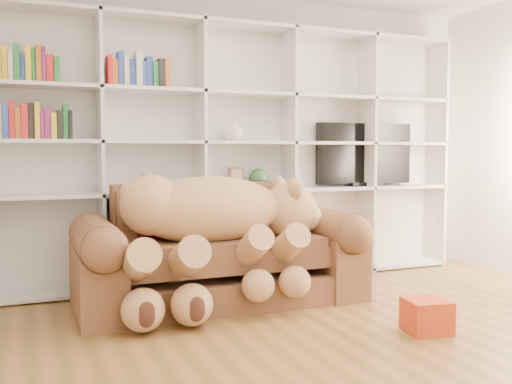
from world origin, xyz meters
name	(u,v)px	position (x,y,z in m)	size (l,w,h in m)	color
floor	(392,363)	(0.00, 0.00, 0.00)	(5.00, 5.00, 0.00)	brown
wall_back	(239,138)	(0.00, 2.50, 1.35)	(5.00, 0.02, 2.70)	silver
bookshelf	(220,142)	(-0.24, 2.36, 1.31)	(4.43, 0.35, 2.40)	white
sofa	(219,258)	(-0.49, 1.67, 0.36)	(2.25, 0.97, 0.95)	brown
teddy_bear	(214,223)	(-0.59, 1.48, 0.67)	(1.77, 0.95, 1.02)	tan
throw_pillow	(156,220)	(-0.96, 1.82, 0.67)	(0.37, 0.12, 0.37)	maroon
gift_box	(427,316)	(0.55, 0.38, 0.11)	(0.28, 0.26, 0.22)	#C13B19
tv	(364,155)	(1.33, 2.35, 1.18)	(1.09, 0.18, 0.64)	black
picture_frame	(236,178)	(-0.10, 2.30, 0.97)	(0.16, 0.03, 0.19)	#59311E
green_vase	(259,179)	(0.13, 2.30, 0.96)	(0.19, 0.19, 0.19)	#2E5A33
figurine_tall	(147,182)	(-0.93, 2.30, 0.95)	(0.09, 0.09, 0.18)	beige
figurine_short	(164,185)	(-0.78, 2.30, 0.92)	(0.07, 0.07, 0.11)	beige
snow_globe	(171,185)	(-0.72, 2.30, 0.92)	(0.10, 0.10, 0.10)	white
shelf_vase	(233,130)	(-0.13, 2.30, 1.42)	(0.20, 0.20, 0.21)	beige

